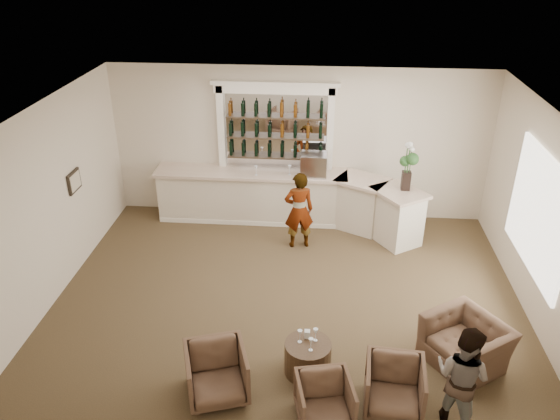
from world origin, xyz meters
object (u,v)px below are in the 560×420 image
object	(u,v)px
armchair_left	(217,373)
armchair_center	(325,402)
flower_vase	(408,163)
sommelier	(299,210)
guest	(462,377)
armchair_far	(466,343)
espresso_machine	(314,165)
cocktail_table	(308,357)
armchair_right	(394,387)
bar_counter	(289,199)

from	to	relation	value
armchair_left	armchair_center	xyz separation A→B (m)	(1.46, -0.33, -0.05)
armchair_left	flower_vase	xyz separation A→B (m)	(2.96, 4.51, 1.33)
sommelier	guest	bearing A→B (deg)	105.23
armchair_far	guest	bearing A→B (deg)	-52.03
armchair_center	guest	bearing A→B (deg)	-7.20
armchair_far	flower_vase	size ratio (longest dim) A/B	1.09
espresso_machine	flower_vase	bearing A→B (deg)	-15.62
sommelier	espresso_machine	world-z (taller)	espresso_machine
guest	espresso_machine	world-z (taller)	espresso_machine
cocktail_table	flower_vase	size ratio (longest dim) A/B	0.67
armchair_right	flower_vase	world-z (taller)	flower_vase
armchair_left	armchair_right	distance (m)	2.37
armchair_right	espresso_machine	distance (m)	5.34
guest	armchair_right	xyz separation A→B (m)	(-0.79, 0.15, -0.39)
armchair_left	armchair_right	size ratio (longest dim) A/B	1.06
cocktail_table	sommelier	world-z (taller)	sommelier
guest	armchair_center	distance (m)	1.75
guest	armchair_right	distance (m)	0.89
armchair_center	armchair_right	world-z (taller)	armchair_right
sommelier	cocktail_table	bearing A→B (deg)	82.48
cocktail_table	armchair_far	bearing A→B (deg)	9.65
armchair_right	guest	bearing A→B (deg)	-6.21
cocktail_table	sommelier	size ratio (longest dim) A/B	0.42
cocktail_table	guest	bearing A→B (deg)	-20.61
sommelier	armchair_far	bearing A→B (deg)	116.93
cocktail_table	armchair_center	size ratio (longest dim) A/B	0.94
armchair_far	bar_counter	bearing A→B (deg)	-179.98
cocktail_table	armchair_center	world-z (taller)	armchair_center
bar_counter	armchair_center	xyz separation A→B (m)	(0.82, -5.37, -0.25)
bar_counter	guest	size ratio (longest dim) A/B	3.83
cocktail_table	espresso_machine	world-z (taller)	espresso_machine
bar_counter	flower_vase	distance (m)	2.64
bar_counter	guest	bearing A→B (deg)	-64.24
sommelier	guest	xyz separation A→B (m)	(2.27, -4.27, -0.05)
armchair_center	armchair_far	size ratio (longest dim) A/B	0.66
sommelier	armchair_right	distance (m)	4.40
guest	armchair_left	bearing A→B (deg)	37.18
armchair_center	flower_vase	size ratio (longest dim) A/B	0.72
sommelier	espresso_machine	bearing A→B (deg)	-117.13
cocktail_table	flower_vase	xyz separation A→B (m)	(1.75, 3.96, 1.45)
armchair_far	cocktail_table	bearing A→B (deg)	-115.28
cocktail_table	flower_vase	distance (m)	4.57
armchair_center	armchair_right	bearing A→B (deg)	6.13
sommelier	armchair_left	distance (m)	4.20
sommelier	guest	distance (m)	4.84
armchair_far	espresso_machine	distance (m)	4.87
armchair_far	armchair_left	bearing A→B (deg)	-109.96
guest	flower_vase	xyz separation A→B (m)	(-0.19, 4.69, 0.95)
armchair_left	flower_vase	distance (m)	5.56
flower_vase	sommelier	bearing A→B (deg)	-168.50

